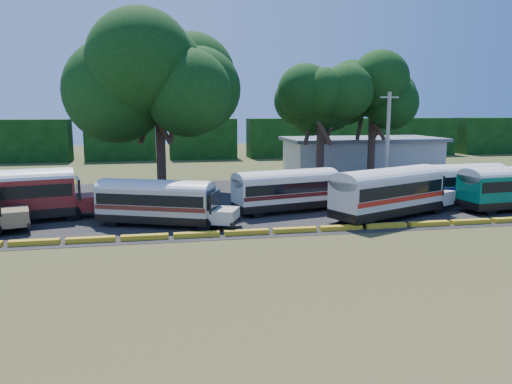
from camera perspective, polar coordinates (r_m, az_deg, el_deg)
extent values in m
plane|color=#304617|center=(29.49, 2.13, -5.25)|extent=(160.00, 160.00, 0.00)
cube|color=black|center=(41.15, -0.30, -0.98)|extent=(64.00, 24.00, 0.02)
cube|color=orange|center=(30.50, -23.99, -5.29)|extent=(2.70, 0.45, 0.30)
cube|color=orange|center=(29.96, -18.37, -5.20)|extent=(2.70, 0.45, 0.30)
cube|color=orange|center=(29.71, -12.61, -5.06)|extent=(2.70, 0.45, 0.30)
cube|color=orange|center=(29.76, -6.81, -4.87)|extent=(2.70, 0.45, 0.30)
cube|color=orange|center=(30.11, -1.09, -4.64)|extent=(2.70, 0.45, 0.30)
cube|color=orange|center=(30.75, 4.44, -4.36)|extent=(2.70, 0.45, 0.30)
cube|color=orange|center=(31.66, 9.70, -4.06)|extent=(2.70, 0.45, 0.30)
cube|color=orange|center=(32.83, 14.61, -3.75)|extent=(2.70, 0.45, 0.30)
cube|color=orange|center=(34.22, 19.16, -3.44)|extent=(2.70, 0.45, 0.30)
cube|color=orange|center=(35.80, 23.33, -3.14)|extent=(2.70, 0.45, 0.30)
cube|color=orange|center=(37.56, 27.12, -2.85)|extent=(2.70, 0.45, 0.30)
cube|color=beige|center=(63.01, 11.98, 4.11)|extent=(18.00, 8.00, 3.60)
cube|color=#515458|center=(62.86, 12.04, 5.93)|extent=(19.00, 9.00, 0.40)
cube|color=black|center=(77.89, -24.06, 5.38)|extent=(10.00, 4.00, 6.00)
cube|color=black|center=(76.10, -15.19, 5.79)|extent=(10.00, 4.00, 6.00)
cube|color=black|center=(76.18, -6.10, 6.07)|extent=(10.00, 4.00, 6.00)
cube|color=black|center=(78.12, 2.75, 6.20)|extent=(10.00, 4.00, 6.00)
cube|color=black|center=(81.80, 10.99, 6.19)|extent=(10.00, 4.00, 6.00)
cube|color=black|center=(86.99, 18.39, 6.07)|extent=(10.00, 4.00, 6.00)
cube|color=black|center=(93.44, 24.85, 5.88)|extent=(10.00, 4.00, 6.00)
cube|color=olive|center=(33.96, -26.06, -2.58)|extent=(2.35, 2.64, 0.96)
cube|color=black|center=(34.04, -24.57, -3.14)|extent=(0.83, 2.44, 0.30)
cylinder|color=black|center=(35.84, -20.21, -2.30)|extent=(1.11, 0.53, 1.07)
cylinder|color=black|center=(38.09, -20.45, -1.64)|extent=(1.11, 0.53, 1.07)
cube|color=black|center=(36.94, -26.81, -2.15)|extent=(9.15, 4.58, 0.59)
cube|color=maroon|center=(36.72, -26.96, -0.22)|extent=(9.15, 4.58, 1.96)
cube|color=black|center=(36.69, -26.99, 0.15)|extent=(8.82, 4.56, 0.82)
ellipsoid|color=silver|center=(36.59, -27.07, 1.29)|extent=(9.15, 4.58, 1.20)
cube|color=maroon|center=(36.96, -18.56, -1.10)|extent=(2.40, 2.73, 1.02)
cube|color=black|center=(36.74, -19.69, 0.42)|extent=(0.71, 2.43, 1.47)
cube|color=black|center=(37.13, -17.13, -1.66)|extent=(0.78, 2.60, 0.32)
cylinder|color=black|center=(30.96, -5.95, -3.71)|extent=(0.93, 0.58, 0.91)
cylinder|color=black|center=(32.77, -4.94, -2.96)|extent=(0.93, 0.58, 0.91)
cylinder|color=black|center=(33.29, -16.14, -3.11)|extent=(0.93, 0.58, 0.91)
cylinder|color=black|center=(34.97, -14.68, -2.44)|extent=(0.93, 0.58, 0.91)
cube|color=black|center=(33.01, -11.32, -2.78)|extent=(7.73, 4.92, 0.50)
cube|color=beige|center=(32.80, -11.38, -0.94)|extent=(7.73, 4.92, 1.66)
cube|color=black|center=(32.77, -11.39, -0.60)|extent=(7.47, 4.86, 0.70)
cube|color=maroon|center=(32.86, -11.36, -1.51)|extent=(7.67, 4.93, 0.27)
ellipsoid|color=silver|center=(32.67, -11.43, 0.49)|extent=(7.73, 4.92, 1.02)
cube|color=beige|center=(31.50, -3.71, -2.69)|extent=(2.27, 2.46, 0.86)
cube|color=black|center=(31.48, -4.73, -1.07)|extent=(0.92, 1.98, 1.24)
cube|color=black|center=(31.39, -2.34, -3.40)|extent=(1.00, 2.11, 0.27)
cube|color=black|center=(34.60, -16.94, -2.60)|extent=(1.00, 2.11, 0.27)
cylinder|color=black|center=(37.64, 9.06, -1.38)|extent=(0.97, 0.47, 0.94)
cylinder|color=black|center=(39.31, 7.46, -0.88)|extent=(0.97, 0.47, 0.94)
cylinder|color=black|center=(34.61, 0.17, -2.22)|extent=(0.97, 0.47, 0.94)
cylinder|color=black|center=(36.41, -1.13, -1.63)|extent=(0.97, 0.47, 0.94)
cube|color=black|center=(36.64, 3.40, -1.36)|extent=(8.03, 4.05, 0.52)
cube|color=white|center=(36.44, 3.42, 0.36)|extent=(8.03, 4.05, 1.72)
cube|color=black|center=(36.41, 3.43, 0.68)|extent=(7.75, 4.03, 0.72)
cube|color=#4C1413|center=(36.50, 3.42, -0.17)|extent=(7.97, 4.06, 0.28)
ellipsoid|color=silver|center=(36.32, 3.44, 1.70)|extent=(8.03, 4.05, 1.06)
cube|color=white|center=(38.95, 9.54, -0.40)|extent=(2.12, 2.40, 0.89)
cube|color=black|center=(38.48, 8.85, 0.88)|extent=(0.63, 2.13, 1.29)
cube|color=black|center=(39.46, 10.49, -0.85)|extent=(0.69, 2.28, 0.28)
cube|color=black|center=(35.08, -2.11, -1.99)|extent=(0.69, 2.28, 0.28)
cylinder|color=black|center=(38.12, 20.00, -1.62)|extent=(1.09, 0.70, 1.06)
cylinder|color=black|center=(39.43, 17.31, -1.12)|extent=(1.09, 0.70, 1.06)
cylinder|color=black|center=(32.57, 12.72, -3.10)|extent=(1.09, 0.70, 1.06)
cylinder|color=black|center=(34.08, 9.90, -2.45)|extent=(1.09, 0.70, 1.06)
cube|color=black|center=(35.53, 14.70, -1.87)|extent=(8.99, 5.97, 0.58)
cube|color=beige|center=(35.31, 14.79, 0.12)|extent=(8.99, 5.97, 1.94)
cube|color=black|center=(35.28, 14.80, 0.50)|extent=(8.70, 5.89, 0.81)
cube|color=red|center=(35.38, 14.76, -0.49)|extent=(8.93, 5.97, 0.32)
ellipsoid|color=silver|center=(35.17, 14.85, 1.68)|extent=(8.99, 5.97, 1.19)
cube|color=beige|center=(39.62, 19.67, -0.49)|extent=(2.69, 2.90, 1.00)
cube|color=black|center=(38.92, 19.19, 0.90)|extent=(1.14, 2.28, 1.45)
cube|color=black|center=(40.42, 20.37, -0.95)|extent=(1.24, 2.44, 0.32)
cube|color=black|center=(32.45, 9.80, -2.95)|extent=(1.24, 2.44, 0.32)
cylinder|color=black|center=(44.16, 26.40, -0.65)|extent=(0.97, 0.32, 0.96)
cylinder|color=black|center=(45.71, 24.74, -0.21)|extent=(0.97, 0.32, 0.96)
cylinder|color=black|center=(40.24, 19.31, -1.09)|extent=(0.97, 0.32, 0.96)
cylinder|color=black|center=(41.94, 17.77, -0.59)|extent=(0.97, 0.32, 0.96)
cube|color=black|center=(42.62, 21.69, -0.46)|extent=(8.00, 2.84, 0.53)
cube|color=white|center=(42.45, 21.78, 1.05)|extent=(8.00, 2.84, 1.76)
cube|color=black|center=(42.42, 21.80, 1.34)|extent=(7.69, 2.88, 0.74)
cube|color=navy|center=(42.50, 21.75, 0.58)|extent=(7.92, 2.87, 0.29)
ellipsoid|color=silver|center=(42.34, 21.86, 2.23)|extent=(8.00, 2.84, 1.08)
cube|color=white|center=(45.54, 26.62, 0.17)|extent=(1.85, 2.21, 0.91)
cube|color=black|center=(45.03, 26.12, 1.32)|extent=(0.27, 2.21, 1.32)
cube|color=black|center=(40.49, 17.21, -0.84)|extent=(0.30, 2.36, 0.29)
cylinder|color=black|center=(39.06, 25.24, -1.74)|extent=(1.02, 0.39, 1.00)
cylinder|color=black|center=(40.62, 23.21, -1.20)|extent=(1.02, 0.39, 1.00)
cube|color=black|center=(41.78, 27.17, -1.00)|extent=(8.40, 3.42, 0.55)
cube|color=black|center=(39.08, 22.95, -1.51)|extent=(0.46, 2.44, 0.30)
cylinder|color=#3C281E|center=(43.98, -10.79, 4.11)|extent=(0.80, 0.80, 6.99)
cylinder|color=#3C281E|center=(44.27, -9.32, 8.07)|extent=(1.29, 2.56, 4.00)
cylinder|color=#3C281E|center=(44.65, -12.21, 8.00)|extent=(1.99, 2.25, 4.00)
cylinder|color=#3C281E|center=(42.53, -11.22, 7.96)|extent=(2.60, 0.88, 4.00)
ellipsoid|color=black|center=(43.88, -11.07, 12.91)|extent=(11.36, 11.36, 8.33)
cylinder|color=#3C281E|center=(52.32, 7.33, 4.44)|extent=(0.80, 0.80, 5.90)
cylinder|color=#3C281E|center=(52.97, 8.51, 7.21)|extent=(1.17, 2.24, 3.41)
cylinder|color=#3C281E|center=(52.65, 6.07, 7.25)|extent=(1.77, 1.99, 3.41)
cylinder|color=#3C281E|center=(50.87, 7.61, 7.14)|extent=(2.27, 0.82, 3.41)
ellipsoid|color=black|center=(52.13, 7.47, 10.76)|extent=(8.07, 8.07, 5.92)
cylinder|color=#3C281E|center=(55.97, 13.05, 4.89)|extent=(0.80, 0.80, 6.47)
cylinder|color=#3C281E|center=(56.74, 14.11, 7.72)|extent=(1.24, 2.41, 3.72)
cylinder|color=#3C281E|center=(56.20, 11.87, 7.79)|extent=(1.88, 2.12, 3.72)
cylinder|color=#3C281E|center=(54.57, 13.49, 7.68)|extent=(2.44, 0.85, 3.72)
ellipsoid|color=black|center=(55.85, 13.29, 11.32)|extent=(8.19, 8.19, 6.00)
cylinder|color=gray|center=(43.30, 14.79, 5.14)|extent=(0.30, 0.30, 8.88)
cube|color=gray|center=(43.20, 15.02, 10.42)|extent=(1.60, 0.12, 0.12)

